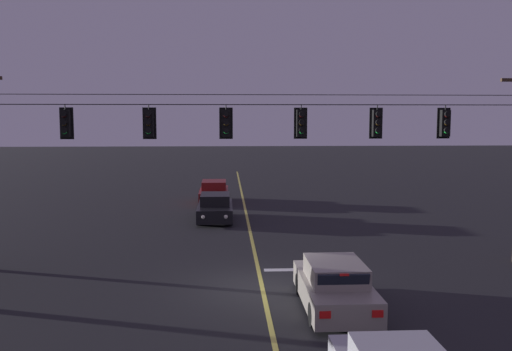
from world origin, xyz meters
TOP-DOWN VIEW (x-y plane):
  - ground_plane at (0.00, 0.00)m, footprint 180.00×180.00m
  - lane_centre_stripe at (0.00, 8.63)m, footprint 0.14×60.00m
  - stop_bar_paint at (1.90, 2.03)m, footprint 3.40×0.36m
  - signal_span_assembly at (-0.00, 2.63)m, footprint 21.28×0.32m
  - traffic_light_leftmost at (-6.73, 2.61)m, footprint 0.48×0.41m
  - traffic_light_left_inner at (-3.84, 2.61)m, footprint 0.48×0.41m
  - traffic_light_centre at (-1.12, 2.61)m, footprint 0.48×0.41m
  - traffic_light_right_inner at (1.56, 2.61)m, footprint 0.48×0.41m
  - traffic_light_rightmost at (4.31, 2.61)m, footprint 0.48×0.41m
  - traffic_light_far_right at (6.82, 2.61)m, footprint 0.48×0.41m
  - car_waiting_near_lane at (1.91, -2.07)m, footprint 1.80×4.33m
  - car_oncoming_lead at (-1.71, 11.87)m, footprint 1.80×4.42m
  - car_oncoming_trailing at (-1.90, 18.06)m, footprint 1.80×4.42m

SIDE VIEW (x-z plane):
  - ground_plane at x=0.00m, z-range 0.00..0.00m
  - lane_centre_stripe at x=0.00m, z-range 0.00..0.01m
  - stop_bar_paint at x=1.90m, z-range 0.00..0.01m
  - car_oncoming_lead at x=-1.71m, z-range -0.05..1.34m
  - car_oncoming_trailing at x=-1.90m, z-range -0.05..1.34m
  - car_waiting_near_lane at x=1.91m, z-range -0.05..1.34m
  - signal_span_assembly at x=0.00m, z-range 0.16..7.41m
  - traffic_light_leftmost at x=-6.73m, z-range 4.59..5.81m
  - traffic_light_left_inner at x=-3.84m, z-range 4.59..5.81m
  - traffic_light_centre at x=-1.12m, z-range 4.59..5.81m
  - traffic_light_right_inner at x=1.56m, z-range 4.59..5.81m
  - traffic_light_rightmost at x=4.31m, z-range 4.59..5.81m
  - traffic_light_far_right at x=6.82m, z-range 4.59..5.81m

